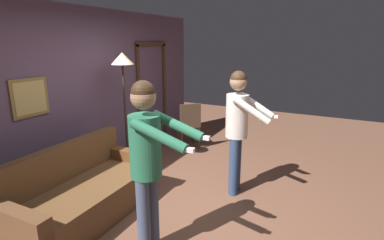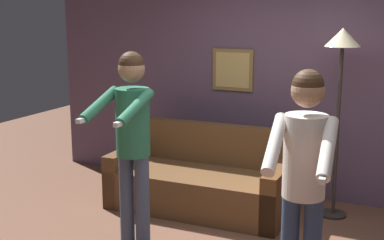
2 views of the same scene
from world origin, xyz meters
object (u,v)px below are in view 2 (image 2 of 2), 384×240
at_px(couch, 201,183).
at_px(person_standing_right, 304,167).
at_px(torchiere_lamp, 342,59).
at_px(person_standing_left, 132,130).

height_order(couch, person_standing_right, person_standing_right).
bearing_deg(couch, torchiere_lamp, 16.60).
distance_m(couch, torchiere_lamp, 1.94).
bearing_deg(person_standing_left, couch, 81.64).
bearing_deg(torchiere_lamp, person_standing_right, -86.59).
xyz_separation_m(torchiere_lamp, person_standing_left, (-1.50, -1.50, -0.55)).
distance_m(torchiere_lamp, person_standing_right, 1.94).
height_order(couch, person_standing_left, person_standing_left).
xyz_separation_m(torchiere_lamp, person_standing_right, (0.11, -1.84, -0.58)).
xyz_separation_m(couch, torchiere_lamp, (1.33, 0.40, 1.35)).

